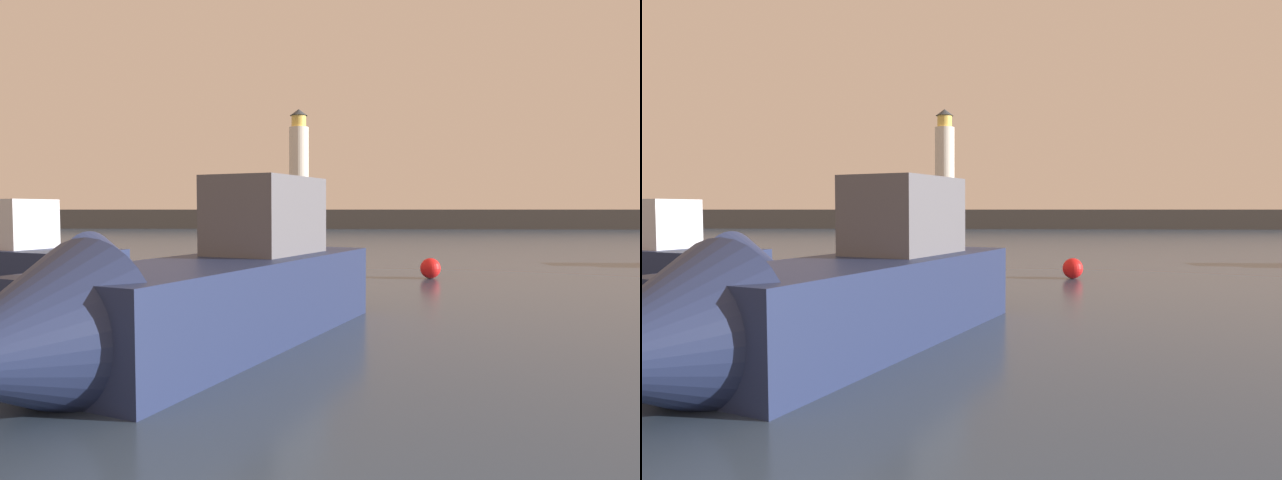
# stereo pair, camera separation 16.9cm
# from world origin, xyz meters

# --- Properties ---
(ground_plane) EXTENTS (220.00, 220.00, 0.00)m
(ground_plane) POSITION_xyz_m (0.00, 34.64, 0.00)
(ground_plane) COLOR #2D3D51
(breakwater) EXTENTS (73.91, 4.53, 2.37)m
(breakwater) POSITION_xyz_m (0.00, 69.28, 1.19)
(breakwater) COLOR #423F3D
(breakwater) RESTS_ON ground_plane
(lighthouse) EXTENTS (2.44, 2.44, 12.49)m
(lighthouse) POSITION_xyz_m (-4.90, 69.28, 8.29)
(lighthouse) COLOR silver
(lighthouse) RESTS_ON breakwater
(motorboat_1) EXTENTS (5.72, 9.37, 3.39)m
(motorboat_1) POSITION_xyz_m (-1.51, 7.59, 0.95)
(motorboat_1) COLOR #1E284C
(motorboat_1) RESTS_ON ground_plane
(motorboat_3) EXTENTS (8.07, 4.89, 3.15)m
(motorboat_3) POSITION_xyz_m (-7.81, 15.04, 0.80)
(motorboat_3) COLOR #1E284C
(motorboat_3) RESTS_ON ground_plane
(mooring_buoy) EXTENTS (0.70, 0.70, 0.70)m
(mooring_buoy) POSITION_xyz_m (3.90, 18.09, 0.35)
(mooring_buoy) COLOR red
(mooring_buoy) RESTS_ON ground_plane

